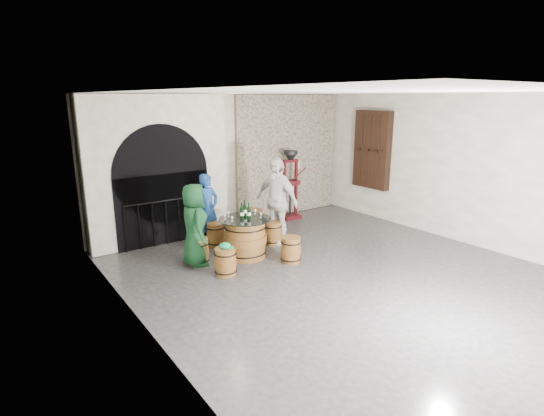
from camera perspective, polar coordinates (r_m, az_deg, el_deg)
ground at (r=7.88m, az=9.20°, el=-8.90°), size 8.00×8.00×0.00m
wall_back at (r=10.55m, az=-5.91°, el=6.28°), size 8.00×0.00×8.00m
wall_left at (r=5.55m, az=-16.82°, el=-1.92°), size 0.00×8.00×8.00m
wall_right at (r=10.14m, az=23.88°, el=4.77°), size 0.00×8.00×8.00m
ceiling at (r=7.23m, az=10.26°, el=15.04°), size 8.00×8.00×0.00m
stone_facing_panel at (r=11.49m, az=2.11°, el=7.03°), size 3.20×0.12×3.18m
arched_opening at (r=9.52m, az=-15.12°, el=4.84°), size 3.10×0.60×3.19m
shuttered_window at (r=11.42m, az=13.29°, el=7.62°), size 0.23×1.10×2.00m
barrel_table at (r=8.52m, az=-3.64°, el=-4.03°), size 1.04×1.04×0.80m
barrel_stool_left at (r=8.32m, az=-9.83°, el=-5.76°), size 0.41×0.41×0.51m
barrel_stool_far at (r=9.26m, az=-7.58°, el=-3.53°), size 0.41×0.41×0.51m
barrel_stool_right at (r=9.28m, az=0.10°, el=-3.35°), size 0.41×0.41×0.51m
barrel_stool_near_right at (r=8.29m, az=2.57°, el=-5.62°), size 0.41×0.41×0.51m
barrel_stool_near_left at (r=7.75m, az=-6.27°, el=-7.17°), size 0.41×0.41×0.51m
green_cap at (r=7.64m, az=-6.31°, el=-5.07°), size 0.25×0.20×0.11m
person_green at (r=8.13m, az=-10.38°, el=-2.25°), size 0.65×0.86×1.58m
person_blue at (r=9.30m, az=-8.62°, el=-0.14°), size 0.64×0.51×1.55m
person_white at (r=9.20m, az=0.60°, el=0.99°), size 0.72×1.19×1.90m
wine_bottle_left at (r=8.34m, az=-4.06°, el=-0.59°), size 0.08×0.08×0.32m
wine_bottle_center at (r=8.33m, az=-3.12°, el=-0.59°), size 0.08×0.08×0.32m
wine_bottle_right at (r=8.54m, az=-3.68°, el=-0.23°), size 0.08×0.08×0.32m
tasting_glass_a at (r=8.21m, az=-5.39°, el=-1.46°), size 0.05×0.05×0.10m
tasting_glass_b at (r=8.69m, az=-2.30°, el=-0.50°), size 0.05×0.05×0.10m
tasting_glass_c at (r=8.55m, az=-5.89°, el=-0.82°), size 0.05×0.05×0.10m
tasting_glass_d at (r=8.59m, az=-3.39°, el=-0.70°), size 0.05×0.05×0.10m
tasting_glass_e at (r=8.43m, az=-1.51°, el=-0.98°), size 0.05×0.05×0.10m
tasting_glass_f at (r=8.36m, az=-6.37°, el=-1.20°), size 0.05×0.05×0.10m
side_barrel at (r=9.75m, az=-2.59°, el=-2.06°), size 0.48×0.48×0.64m
corking_press at (r=11.06m, az=2.49°, el=3.83°), size 0.74×0.41×1.80m
control_box at (r=11.61m, az=3.33°, el=5.85°), size 0.18×0.10×0.22m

